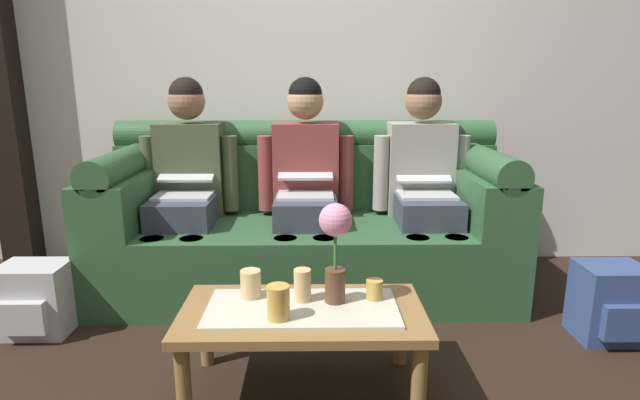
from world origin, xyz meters
The scene contains 13 objects.
back_wall_patterned centered at (0.00, 1.70, 1.45)m, with size 6.00×0.12×2.90m, color silver.
couch centered at (0.00, 1.17, 0.37)m, with size 2.30×0.88×0.96m.
person_left centered at (-0.68, 1.17, 0.66)m, with size 0.56×0.67×1.22m.
person_middle centered at (0.00, 1.17, 0.66)m, with size 0.56×0.67×1.22m.
person_right centered at (0.68, 1.17, 0.66)m, with size 0.56×0.67×1.22m.
coffee_table centered at (0.00, 0.11, 0.30)m, with size 0.94×0.49×0.36m.
flower_vase centered at (0.13, 0.16, 0.61)m, with size 0.13×0.13×0.40m.
cup_near_left centered at (-0.21, 0.20, 0.41)m, with size 0.08×0.08×0.11m, color #DBB77A.
cup_near_right centered at (0.00, 0.17, 0.42)m, with size 0.07×0.07×0.13m, color #DBB77A.
cup_far_center centered at (0.28, 0.18, 0.40)m, with size 0.07×0.07×0.08m, color gold.
cup_far_left centered at (-0.08, 0.01, 0.42)m, with size 0.08×0.08×0.13m, color gold.
backpack_left centered at (-1.30, 0.60, 0.17)m, with size 0.31×0.28×0.35m.
backpack_right centered at (1.44, 0.50, 0.18)m, with size 0.29×0.29×0.36m.
Camera 1 is at (0.04, -1.67, 1.20)m, focal length 28.28 mm.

